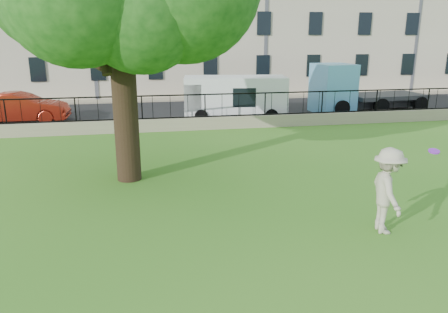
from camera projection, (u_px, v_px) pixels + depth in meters
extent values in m
plane|color=#34761C|center=(281.00, 238.00, 10.01)|extent=(120.00, 120.00, 0.00)
cube|color=gray|center=(205.00, 123.00, 21.27)|extent=(50.00, 0.40, 0.60)
cube|color=black|center=(205.00, 116.00, 21.18)|extent=(50.00, 0.05, 0.06)
cube|color=black|center=(205.00, 94.00, 20.89)|extent=(50.00, 0.05, 0.06)
cube|color=black|center=(194.00, 113.00, 25.79)|extent=(60.00, 9.00, 0.01)
cube|color=gray|center=(185.00, 99.00, 30.69)|extent=(60.00, 1.40, 0.12)
cube|color=beige|center=(176.00, 7.00, 34.32)|extent=(56.00, 10.00, 13.00)
cylinder|color=black|center=(126.00, 115.00, 13.50)|extent=(0.76, 0.76, 4.17)
imported|color=#B9AE96|center=(388.00, 191.00, 10.09)|extent=(0.98, 1.43, 2.04)
cylinder|color=purple|center=(434.00, 151.00, 10.72)|extent=(0.33, 0.33, 0.12)
imported|color=#9D2313|center=(21.00, 108.00, 22.70)|extent=(4.80, 1.80, 1.57)
cube|color=white|center=(235.00, 98.00, 23.66)|extent=(5.69, 2.85, 2.29)
cube|color=#5FACE0|center=(368.00, 87.00, 26.03)|extent=(6.93, 2.98, 2.83)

